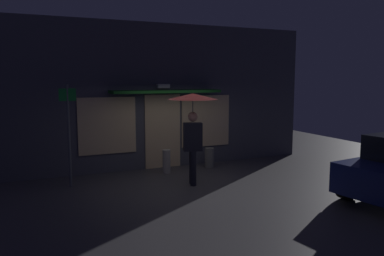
{
  "coord_description": "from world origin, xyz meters",
  "views": [
    {
      "loc": [
        -3.81,
        -8.56,
        2.67
      ],
      "look_at": [
        0.02,
        0.07,
        1.45
      ],
      "focal_mm": 35.9,
      "sensor_mm": 36.0,
      "label": 1
    }
  ],
  "objects": [
    {
      "name": "building_facade",
      "position": [
        -0.0,
        2.34,
        2.12
      ],
      "size": [
        9.71,
        1.0,
        4.28
      ],
      "color": "#4C4C56",
      "rests_on": "ground"
    },
    {
      "name": "ground_plane",
      "position": [
        0.0,
        0.0,
        0.0
      ],
      "size": [
        18.0,
        18.0,
        0.0
      ],
      "primitive_type": "plane",
      "color": "#423F44"
    },
    {
      "name": "sidewalk_bollard_2",
      "position": [
        1.27,
        1.59,
        0.3
      ],
      "size": [
        0.28,
        0.28,
        0.6
      ],
      "primitive_type": "cylinder",
      "color": "slate",
      "rests_on": "ground"
    },
    {
      "name": "sidewalk_bollard",
      "position": [
        -0.15,
        1.47,
        0.34
      ],
      "size": [
        0.22,
        0.22,
        0.67
      ],
      "primitive_type": "cylinder",
      "color": "#B2A899",
      "rests_on": "ground"
    },
    {
      "name": "street_sign_post",
      "position": [
        -2.8,
        1.14,
        1.43
      ],
      "size": [
        0.4,
        0.07,
        2.53
      ],
      "color": "#595B60",
      "rests_on": "ground"
    },
    {
      "name": "person_with_umbrella",
      "position": [
        0.04,
        0.07,
        1.79
      ],
      "size": [
        1.24,
        1.24,
        2.3
      ],
      "rotation": [
        0.0,
        0.0,
        2.86
      ],
      "color": "black",
      "rests_on": "ground"
    }
  ]
}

